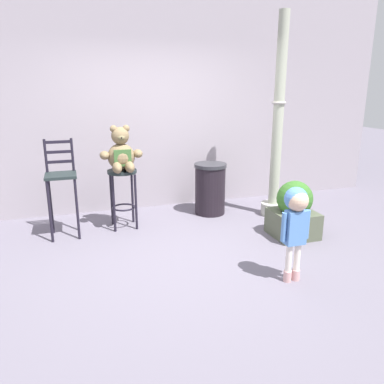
{
  "coord_description": "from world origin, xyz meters",
  "views": [
    {
      "loc": [
        -1.11,
        -3.71,
        1.83
      ],
      "look_at": [
        0.15,
        0.24,
        0.67
      ],
      "focal_mm": 35.26,
      "sensor_mm": 36.0,
      "label": 1
    }
  ],
  "objects_px": {
    "teddy_bear": "(121,154)",
    "planter_with_shrub": "(294,211)",
    "bar_stool_with_teddy": "(123,187)",
    "child_walking": "(296,214)",
    "trash_bin": "(210,189)",
    "lamppost": "(277,140)",
    "bar_chair_empty": "(61,182)"
  },
  "relations": [
    {
      "from": "teddy_bear",
      "to": "planter_with_shrub",
      "type": "relative_size",
      "value": 0.81
    },
    {
      "from": "bar_stool_with_teddy",
      "to": "planter_with_shrub",
      "type": "xyz_separation_m",
      "value": [
        1.98,
        -0.97,
        -0.23
      ]
    },
    {
      "from": "bar_stool_with_teddy",
      "to": "child_walking",
      "type": "bearing_deg",
      "value": -55.62
    },
    {
      "from": "trash_bin",
      "to": "planter_with_shrub",
      "type": "relative_size",
      "value": 1.05
    },
    {
      "from": "teddy_bear",
      "to": "lamppost",
      "type": "relative_size",
      "value": 0.21
    },
    {
      "from": "bar_stool_with_teddy",
      "to": "child_walking",
      "type": "relative_size",
      "value": 0.84
    },
    {
      "from": "trash_bin",
      "to": "planter_with_shrub",
      "type": "height_order",
      "value": "trash_bin"
    },
    {
      "from": "child_walking",
      "to": "lamppost",
      "type": "relative_size",
      "value": 0.34
    },
    {
      "from": "lamppost",
      "to": "trash_bin",
      "type": "bearing_deg",
      "value": 157.93
    },
    {
      "from": "teddy_bear",
      "to": "planter_with_shrub",
      "type": "xyz_separation_m",
      "value": [
        1.98,
        -0.95,
        -0.67
      ]
    },
    {
      "from": "lamppost",
      "to": "planter_with_shrub",
      "type": "relative_size",
      "value": 3.91
    },
    {
      "from": "bar_stool_with_teddy",
      "to": "child_walking",
      "type": "height_order",
      "value": "child_walking"
    },
    {
      "from": "lamppost",
      "to": "bar_chair_empty",
      "type": "xyz_separation_m",
      "value": [
        -2.91,
        0.09,
        -0.4
      ]
    },
    {
      "from": "child_walking",
      "to": "bar_chair_empty",
      "type": "bearing_deg",
      "value": 31.86
    },
    {
      "from": "trash_bin",
      "to": "lamppost",
      "type": "xyz_separation_m",
      "value": [
        0.86,
        -0.35,
        0.72
      ]
    },
    {
      "from": "bar_stool_with_teddy",
      "to": "planter_with_shrub",
      "type": "height_order",
      "value": "bar_stool_with_teddy"
    },
    {
      "from": "trash_bin",
      "to": "bar_stool_with_teddy",
      "type": "bearing_deg",
      "value": -171.96
    },
    {
      "from": "bar_stool_with_teddy",
      "to": "child_walking",
      "type": "distance_m",
      "value": 2.39
    },
    {
      "from": "bar_stool_with_teddy",
      "to": "lamppost",
      "type": "xyz_separation_m",
      "value": [
        2.16,
        -0.17,
        0.55
      ]
    },
    {
      "from": "trash_bin",
      "to": "lamppost",
      "type": "height_order",
      "value": "lamppost"
    },
    {
      "from": "child_walking",
      "to": "trash_bin",
      "type": "relative_size",
      "value": 1.25
    },
    {
      "from": "child_walking",
      "to": "trash_bin",
      "type": "height_order",
      "value": "child_walking"
    },
    {
      "from": "teddy_bear",
      "to": "child_walking",
      "type": "distance_m",
      "value": 2.38
    },
    {
      "from": "child_walking",
      "to": "planter_with_shrub",
      "type": "relative_size",
      "value": 1.31
    },
    {
      "from": "child_walking",
      "to": "bar_chair_empty",
      "type": "height_order",
      "value": "bar_chair_empty"
    },
    {
      "from": "bar_chair_empty",
      "to": "planter_with_shrub",
      "type": "xyz_separation_m",
      "value": [
        2.74,
        -0.9,
        -0.37
      ]
    },
    {
      "from": "teddy_bear",
      "to": "bar_chair_empty",
      "type": "xyz_separation_m",
      "value": [
        -0.75,
        -0.05,
        -0.3
      ]
    },
    {
      "from": "lamppost",
      "to": "planter_with_shrub",
      "type": "distance_m",
      "value": 1.13
    },
    {
      "from": "planter_with_shrub",
      "to": "teddy_bear",
      "type": "bearing_deg",
      "value": 154.5
    },
    {
      "from": "trash_bin",
      "to": "teddy_bear",
      "type": "bearing_deg",
      "value": -170.76
    },
    {
      "from": "bar_stool_with_teddy",
      "to": "bar_chair_empty",
      "type": "relative_size",
      "value": 0.64
    },
    {
      "from": "trash_bin",
      "to": "bar_chair_empty",
      "type": "distance_m",
      "value": 2.09
    }
  ]
}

